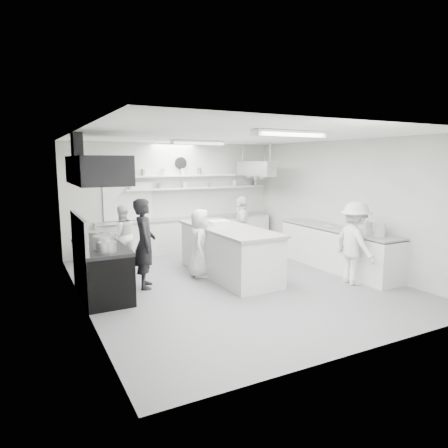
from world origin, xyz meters
name	(u,v)px	position (x,y,z in m)	size (l,w,h in m)	color
floor	(234,282)	(0.00, 0.00, -0.01)	(6.00, 7.00, 0.02)	gray
ceiling	(234,136)	(0.00, 0.00, 3.01)	(6.00, 7.00, 0.02)	white
wall_back	(174,197)	(0.00, 3.50, 1.50)	(6.00, 0.04, 3.00)	silver
wall_front	(367,242)	(0.00, -3.50, 1.50)	(6.00, 0.04, 3.00)	silver
wall_left	(79,221)	(-3.00, 0.00, 1.50)	(0.04, 7.00, 3.00)	silver
wall_right	(344,204)	(3.00, 0.00, 1.50)	(0.04, 7.00, 3.00)	silver
stove	(102,272)	(-2.60, 0.40, 0.45)	(0.80, 1.80, 0.90)	black
exhaust_hood	(97,170)	(-2.60, 0.40, 2.35)	(0.85, 2.00, 0.50)	black
back_counter	(188,235)	(0.30, 3.20, 0.46)	(5.00, 0.60, 0.92)	silver
shelf_lower	(198,188)	(0.70, 3.37, 1.75)	(4.20, 0.26, 0.04)	silver
shelf_upper	(198,176)	(0.70, 3.37, 2.10)	(4.20, 0.26, 0.04)	silver
pass_through_window	(128,201)	(-1.30, 3.48, 1.45)	(1.30, 0.04, 1.00)	black
wall_clock	(180,163)	(0.20, 3.46, 2.45)	(0.32, 0.32, 0.05)	white
right_counter	(337,249)	(2.65, -0.20, 0.47)	(0.74, 3.30, 0.94)	silver
pot_rack	(256,169)	(2.00, 2.40, 2.30)	(0.30, 1.60, 0.40)	#B2B3B4
light_fixture_front	(289,134)	(0.00, -1.80, 2.94)	(1.30, 0.25, 0.10)	silver
light_fixture_rear	(198,143)	(0.00, 1.80, 2.94)	(1.30, 0.25, 0.10)	silver
prep_island	(229,253)	(0.13, 0.48, 0.52)	(1.05, 2.81, 1.03)	silver
stove_pot	(103,244)	(-2.60, 0.12, 1.05)	(0.36, 0.36, 0.29)	#B2B3B4
cook_stove	(145,244)	(-1.73, 0.52, 0.90)	(0.65, 0.43, 1.79)	black
cook_back	(122,236)	(-1.74, 2.40, 0.74)	(0.72, 0.56, 1.48)	silver
cook_island_left	(200,243)	(-0.46, 0.70, 0.75)	(0.73, 0.47, 1.49)	silver
cook_island_right	(242,229)	(1.08, 1.54, 0.82)	(0.96, 0.40, 1.63)	silver
cook_right	(355,243)	(2.15, -1.22, 0.85)	(1.10, 0.63, 1.70)	silver
bowl_island_a	(211,227)	(-0.11, 0.84, 1.06)	(0.25, 0.25, 0.06)	#B2B3B4
bowl_island_b	(214,226)	(-0.04, 0.87, 1.07)	(0.21, 0.21, 0.06)	silver
bowl_right	(327,227)	(2.52, 0.02, 0.97)	(0.22, 0.22, 0.05)	silver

